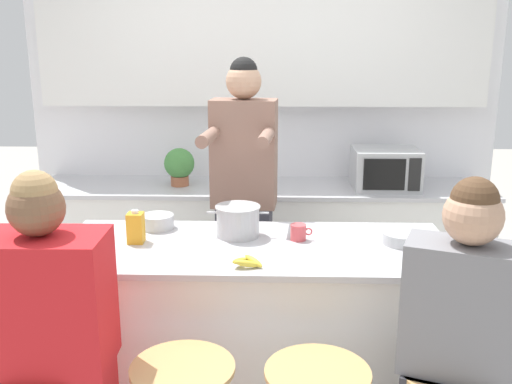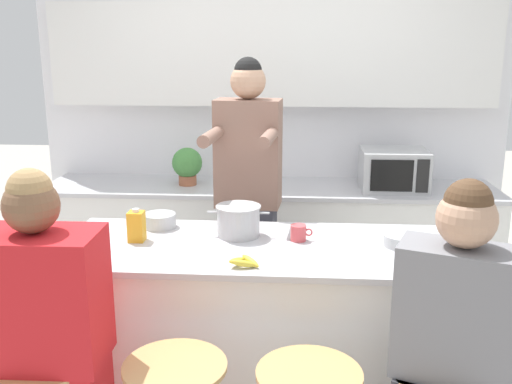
# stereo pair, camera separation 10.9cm
# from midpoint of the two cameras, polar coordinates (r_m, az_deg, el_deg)

# --- Properties ---
(wall_back) EXTENTS (3.57, 0.22, 2.70)m
(wall_back) POSITION_cam_midpoint_polar(r_m,az_deg,el_deg) (4.39, -0.06, 9.94)
(wall_back) COLOR white
(wall_back) RESTS_ON ground_plane
(back_counter) EXTENTS (3.31, 0.64, 0.88)m
(back_counter) POSITION_cam_midpoint_polar(r_m,az_deg,el_deg) (4.32, -0.18, -5.08)
(back_counter) COLOR white
(back_counter) RESTS_ON ground_plane
(kitchen_island) EXTENTS (1.94, 0.78, 0.94)m
(kitchen_island) POSITION_cam_midpoint_polar(r_m,az_deg,el_deg) (3.00, -1.12, -13.66)
(kitchen_island) COLOR black
(kitchen_island) RESTS_ON ground_plane
(person_cooking) EXTENTS (0.43, 0.61, 1.83)m
(person_cooking) POSITION_cam_midpoint_polar(r_m,az_deg,el_deg) (3.49, -2.09, -1.64)
(person_cooking) COLOR #383842
(person_cooking) RESTS_ON ground_plane
(person_wrapped_blanket) EXTENTS (0.48, 0.29, 1.46)m
(person_wrapped_blanket) POSITION_cam_midpoint_polar(r_m,az_deg,el_deg) (2.44, -20.99, -15.92)
(person_wrapped_blanket) COLOR red
(person_wrapped_blanket) RESTS_ON ground_plane
(person_seated_near) EXTENTS (0.48, 0.39, 1.45)m
(person_seated_near) POSITION_cam_midpoint_polar(r_m,az_deg,el_deg) (2.37, 18.16, -17.31)
(person_seated_near) COLOR #333338
(person_seated_near) RESTS_ON ground_plane
(cooking_pot) EXTENTS (0.32, 0.23, 0.16)m
(cooking_pot) POSITION_cam_midpoint_polar(r_m,az_deg,el_deg) (2.93, -2.89, -2.91)
(cooking_pot) COLOR #B7BABC
(cooking_pot) RESTS_ON kitchen_island
(fruit_bowl) EXTENTS (0.20, 0.20, 0.06)m
(fruit_bowl) POSITION_cam_midpoint_polar(r_m,az_deg,el_deg) (2.90, 13.37, -4.52)
(fruit_bowl) COLOR #B7BABC
(fruit_bowl) RESTS_ON kitchen_island
(mixing_bowl_steel) EXTENTS (0.17, 0.17, 0.08)m
(mixing_bowl_steel) POSITION_cam_midpoint_polar(r_m,az_deg,el_deg) (3.11, -10.81, -2.94)
(mixing_bowl_steel) COLOR #B7BABC
(mixing_bowl_steel) RESTS_ON kitchen_island
(coffee_cup_near) EXTENTS (0.11, 0.08, 0.08)m
(coffee_cup_near) POSITION_cam_midpoint_polar(r_m,az_deg,el_deg) (2.88, 3.19, -4.04)
(coffee_cup_near) COLOR #DB4C51
(coffee_cup_near) RESTS_ON kitchen_island
(banana_bunch) EXTENTS (0.16, 0.11, 0.05)m
(banana_bunch) POSITION_cam_midpoint_polar(r_m,az_deg,el_deg) (2.54, -2.13, -7.00)
(banana_bunch) COLOR yellow
(banana_bunch) RESTS_ON kitchen_island
(juice_carton) EXTENTS (0.08, 0.08, 0.17)m
(juice_carton) POSITION_cam_midpoint_polar(r_m,az_deg,el_deg) (2.90, -13.00, -3.50)
(juice_carton) COLOR gold
(juice_carton) RESTS_ON kitchen_island
(microwave) EXTENTS (0.46, 0.39, 0.29)m
(microwave) POSITION_cam_midpoint_polar(r_m,az_deg,el_deg) (4.19, 12.06, 2.30)
(microwave) COLOR #B2B5B7
(microwave) RESTS_ON back_counter
(potted_plant) EXTENTS (0.22, 0.22, 0.28)m
(potted_plant) POSITION_cam_midpoint_polar(r_m,az_deg,el_deg) (4.22, -8.41, 2.68)
(potted_plant) COLOR #A86042
(potted_plant) RESTS_ON back_counter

